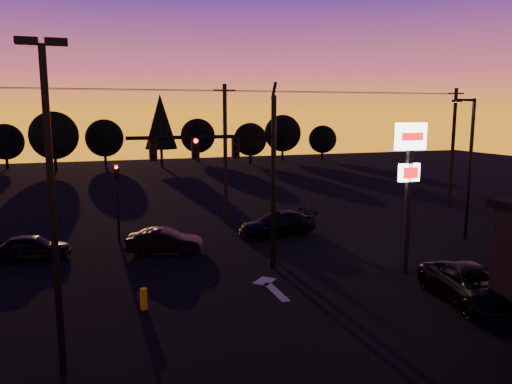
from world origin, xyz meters
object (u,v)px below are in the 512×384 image
secondary_signal (117,191)px  suv_parked (473,285)px  pylon_sign (409,166)px  car_right (277,224)px  parking_lot_light (51,189)px  car_left (32,247)px  car_mid (164,241)px  bollard (144,299)px  streetlight (469,163)px  traffic_signal_mast (240,165)px

secondary_signal → suv_parked: bearing=-48.9°
pylon_sign → car_right: pylon_sign is taller
parking_lot_light → car_left: (-1.84, 12.16, -4.64)m
car_mid → bollard: bearing=-175.8°
pylon_sign → car_right: (-2.99, 8.33, -4.22)m
secondary_signal → bollard: bearing=-89.0°
car_right → streetlight: bearing=57.8°
streetlight → car_right: size_ratio=1.68×
secondary_signal → pylon_sign: size_ratio=0.64×
traffic_signal_mast → car_right: (4.10, 5.84, -4.25)m
pylon_sign → bollard: size_ratio=8.52×
traffic_signal_mast → bollard: (-4.72, -3.03, -4.54)m
pylon_sign → car_mid: size_ratio=1.75×
pylon_sign → secondary_signal: bearing=140.2°
pylon_sign → car_mid: bearing=146.3°
streetlight → pylon_sign: bearing=-149.9°
traffic_signal_mast → suv_parked: traffic_signal_mast is taller
streetlight → car_right: bearing=156.4°
car_right → suv_parked: size_ratio=0.95×
streetlight → car_left: 23.84m
traffic_signal_mast → secondary_signal: traffic_signal_mast is taller
car_mid → pylon_sign: bearing=-104.9°
traffic_signal_mast → pylon_sign: (7.10, -2.49, -0.02)m
traffic_signal_mast → streetlight: 14.10m
secondary_signal → car_left: bearing=-151.8°
car_mid → car_right: car_right is taller
streetlight → car_mid: size_ratio=2.06×
car_left → car_mid: car_mid is taller
streetlight → bollard: (-18.72, -4.54, -4.02)m
parking_lot_light → bollard: parking_lot_light is taller
streetlight → suv_parked: (-6.69, -8.02, -3.72)m
suv_parked → parking_lot_light: bearing=-168.4°
parking_lot_light → car_mid: size_ratio=2.36×
car_mid → traffic_signal_mast: bearing=-126.7°
car_right → suv_parked: suv_parked is taller
traffic_signal_mast → streetlight: size_ratio=1.07×
parking_lot_light → car_mid: (4.56, 11.13, -4.63)m
car_left → car_right: (13.34, 0.66, 0.06)m
secondary_signal → bollard: size_ratio=5.45×
bollard → traffic_signal_mast: bearing=32.7°
streetlight → car_right: streetlight is taller
streetlight → suv_parked: streetlight is taller
secondary_signal → bollard: 10.81m
parking_lot_light → suv_parked: bearing=1.9°
parking_lot_light → traffic_signal_mast: bearing=43.4°
suv_parked → car_right: bearing=114.3°
car_right → pylon_sign: bearing=11.2°
car_left → car_mid: 6.48m
traffic_signal_mast → car_right: size_ratio=1.80×
pylon_sign → streetlight: size_ratio=0.85×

